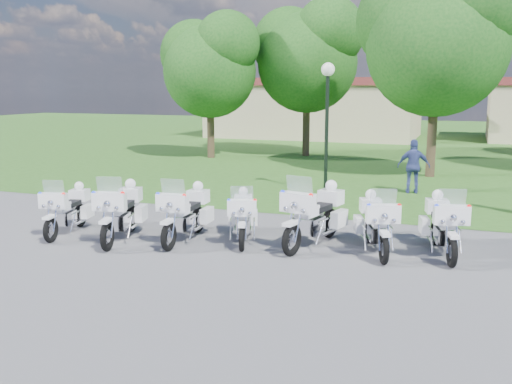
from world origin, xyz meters
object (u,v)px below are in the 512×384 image
(lamp_post, at_px, (327,96))
(motorcycle_0, at_px, (68,209))
(motorcycle_5, at_px, (376,223))
(motorcycle_2, at_px, (186,212))
(motorcycle_6, at_px, (443,224))
(motorcycle_1, at_px, (121,211))
(motorcycle_4, at_px, (315,214))
(motorcycle_3, at_px, (243,216))
(bystander_c, at_px, (414,167))

(lamp_post, bearing_deg, motorcycle_0, -122.36)
(motorcycle_0, height_order, motorcycle_5, motorcycle_5)
(motorcycle_2, distance_m, motorcycle_6, 5.73)
(motorcycle_0, bearing_deg, motorcycle_6, 176.90)
(motorcycle_1, bearing_deg, motorcycle_4, 179.00)
(motorcycle_3, xyz_separation_m, motorcycle_4, (1.66, 0.25, 0.12))
(motorcycle_3, distance_m, lamp_post, 7.00)
(motorcycle_2, distance_m, motorcycle_3, 1.32)
(motorcycle_3, distance_m, bystander_c, 8.20)
(motorcycle_6, height_order, bystander_c, bystander_c)
(lamp_post, xyz_separation_m, bystander_c, (2.73, 1.11, -2.33))
(motorcycle_5, bearing_deg, lamp_post, -86.55)
(motorcycle_4, relative_size, motorcycle_6, 1.10)
(motorcycle_2, bearing_deg, motorcycle_4, -171.59)
(lamp_post, bearing_deg, motorcycle_6, -55.89)
(motorcycle_4, bearing_deg, motorcycle_6, -160.96)
(motorcycle_1, bearing_deg, bystander_c, -139.93)
(motorcycle_2, distance_m, motorcycle_4, 2.99)
(motorcycle_6, distance_m, bystander_c, 7.15)
(bystander_c, bearing_deg, motorcycle_4, 71.78)
(motorcycle_3, xyz_separation_m, bystander_c, (3.11, 7.58, 0.31))
(motorcycle_0, relative_size, motorcycle_5, 0.97)
(motorcycle_0, distance_m, motorcycle_1, 1.55)
(motorcycle_4, bearing_deg, motorcycle_2, 25.07)
(motorcycle_4, bearing_deg, lamp_post, -65.45)
(bystander_c, bearing_deg, motorcycle_5, 82.28)
(motorcycle_0, relative_size, motorcycle_1, 0.90)
(motorcycle_5, bearing_deg, motorcycle_6, 173.76)
(motorcycle_3, relative_size, bystander_c, 1.11)
(motorcycle_1, height_order, bystander_c, bystander_c)
(motorcycle_2, distance_m, lamp_post, 7.50)
(bystander_c, bearing_deg, motorcycle_1, 48.40)
(motorcycle_3, bearing_deg, motorcycle_5, 163.58)
(motorcycle_5, xyz_separation_m, lamp_post, (-2.64, 6.25, 2.60))
(lamp_post, bearing_deg, motorcycle_3, -93.35)
(motorcycle_0, xyz_separation_m, lamp_post, (4.63, 7.31, 2.64))
(motorcycle_3, height_order, motorcycle_4, motorcycle_4)
(motorcycle_0, distance_m, motorcycle_4, 6.02)
(motorcycle_5, bearing_deg, motorcycle_3, -15.28)
(motorcycle_1, xyz_separation_m, bystander_c, (5.82, 8.44, 0.23))
(motorcycle_1, distance_m, motorcycle_2, 1.53)
(motorcycle_0, bearing_deg, lamp_post, -134.57)
(motorcycle_4, bearing_deg, motorcycle_3, 21.45)
(motorcycle_3, bearing_deg, motorcycle_2, -3.82)
(motorcycle_3, xyz_separation_m, motorcycle_6, (4.39, 0.54, 0.06))
(motorcycle_1, bearing_deg, motorcycle_5, 175.41)
(bystander_c, bearing_deg, motorcycle_2, 54.18)
(lamp_post, distance_m, bystander_c, 3.76)
(motorcycle_1, distance_m, motorcycle_4, 4.51)
(motorcycle_1, xyz_separation_m, motorcycle_3, (2.71, 0.87, -0.08))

